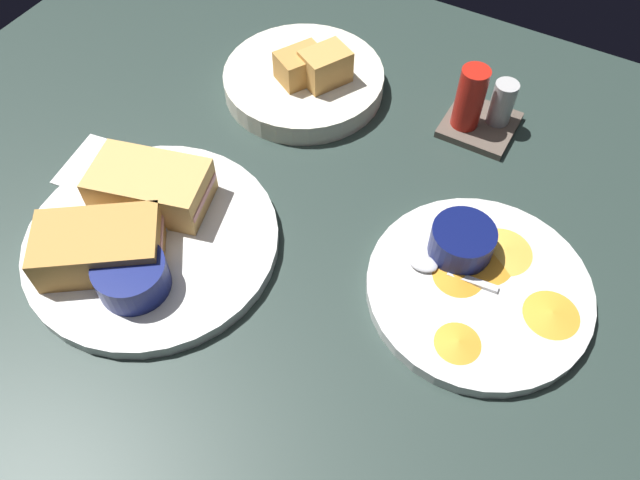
{
  "coord_description": "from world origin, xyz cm",
  "views": [
    {
      "loc": [
        27.61,
        -32.4,
        58.6
      ],
      "look_at": [
        7.75,
        2.94,
        3.0
      ],
      "focal_mm": 35.46,
      "sensor_mm": 36.0,
      "label": 1
    }
  ],
  "objects": [
    {
      "name": "ground_plane",
      "position": [
        0.0,
        0.0,
        -1.5
      ],
      "size": [
        110.0,
        110.0,
        3.0
      ],
      "primitive_type": "cube",
      "color": "#283833"
    },
    {
      "name": "plate_sandwich_main",
      "position": [
        -9.5,
        -5.12,
        0.8
      ],
      "size": [
        28.55,
        28.55,
        1.6
      ],
      "primitive_type": "cylinder",
      "color": "silver",
      "rests_on": "ground_plane"
    },
    {
      "name": "sandwich_half_near",
      "position": [
        -12.46,
        -0.57,
        4.0
      ],
      "size": [
        14.63,
        10.73,
        4.8
      ],
      "color": "tan",
      "rests_on": "plate_sandwich_main"
    },
    {
      "name": "sandwich_half_far",
      "position": [
        -11.95,
        -9.96,
        4.0
      ],
      "size": [
        15.0,
        13.7,
        4.8
      ],
      "color": "#C68C42",
      "rests_on": "plate_sandwich_main"
    },
    {
      "name": "ramekin_dark_sauce",
      "position": [
        -6.87,
        -10.98,
        3.64
      ],
      "size": [
        7.65,
        7.65,
        3.8
      ],
      "color": "navy",
      "rests_on": "plate_sandwich_main"
    },
    {
      "name": "spoon_by_dark_ramekin",
      "position": [
        -8.38,
        -5.29,
        1.96
      ],
      "size": [
        3.98,
        9.91,
        0.8
      ],
      "color": "silver",
      "rests_on": "plate_sandwich_main"
    },
    {
      "name": "plate_chips_companion",
      "position": [
        24.99,
        6.99,
        0.8
      ],
      "size": [
        24.1,
        24.1,
        1.6
      ],
      "primitive_type": "cylinder",
      "color": "silver",
      "rests_on": "ground_plane"
    },
    {
      "name": "ramekin_light_gravy",
      "position": [
        21.38,
        10.0,
        3.58
      ],
      "size": [
        6.97,
        6.97,
        3.68
      ],
      "color": "#0C144C",
      "rests_on": "plate_chips_companion"
    },
    {
      "name": "spoon_by_gravy_ramekin",
      "position": [
        19.96,
        6.46,
        1.96
      ],
      "size": [
        9.95,
        2.52,
        0.8
      ],
      "color": "silver",
      "rests_on": "plate_chips_companion"
    },
    {
      "name": "plantain_chip_scatter",
      "position": [
        26.15,
        8.06,
        1.9
      ],
      "size": [
        17.2,
        20.45,
        0.6
      ],
      "color": "gold",
      "rests_on": "plate_chips_companion"
    },
    {
      "name": "bread_basket_rear",
      "position": [
        -7.71,
        26.26,
        1.99
      ],
      "size": [
        21.84,
        21.84,
        7.49
      ],
      "color": "silver",
      "rests_on": "ground_plane"
    },
    {
      "name": "condiment_caddy",
      "position": [
        15.53,
        30.9,
        3.41
      ],
      "size": [
        9.0,
        9.0,
        9.5
      ],
      "color": "brown",
      "rests_on": "ground_plane"
    },
    {
      "name": "paper_napkin_folded",
      "position": [
        -21.73,
        1.34,
        0.2
      ],
      "size": [
        12.22,
        10.54,
        0.4
      ],
      "primitive_type": "cube",
      "rotation": [
        0.0,
        0.0,
        0.15
      ],
      "color": "white",
      "rests_on": "ground_plane"
    }
  ]
}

